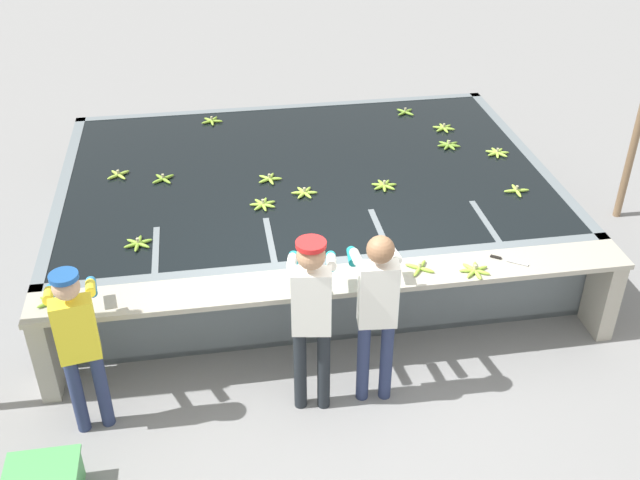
{
  "coord_description": "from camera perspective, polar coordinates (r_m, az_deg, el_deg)",
  "views": [
    {
      "loc": [
        -1.03,
        -5.07,
        4.76
      ],
      "look_at": [
        0.0,
        1.29,
        0.63
      ],
      "focal_mm": 42.0,
      "sensor_mm": 36.0,
      "label": 1
    }
  ],
  "objects": [
    {
      "name": "banana_bunch_floating_10",
      "position": [
        9.93,
        6.51,
        9.66
      ],
      "size": [
        0.25,
        0.25,
        0.08
      ],
      "color": "#75A333",
      "rests_on": "wash_tank"
    },
    {
      "name": "work_ledge",
      "position": [
        6.78,
        1.46,
        -4.61
      ],
      "size": [
        5.39,
        0.45,
        0.9
      ],
      "color": "#A8A393",
      "rests_on": "ground"
    },
    {
      "name": "wash_tank",
      "position": [
        8.64,
        -1.12,
        2.66
      ],
      "size": [
        5.39,
        3.81,
        0.9
      ],
      "color": "slate",
      "rests_on": "ground"
    },
    {
      "name": "banana_bunch_floating_2",
      "position": [
        9.71,
        -8.25,
        8.97
      ],
      "size": [
        0.28,
        0.27,
        0.08
      ],
      "color": "#8CB738",
      "rests_on": "wash_tank"
    },
    {
      "name": "banana_bunch_ledge_0",
      "position": [
        6.84,
        11.7,
        -2.28
      ],
      "size": [
        0.28,
        0.28,
        0.08
      ],
      "color": "#93BC3D",
      "rests_on": "work_ledge"
    },
    {
      "name": "worker_2",
      "position": [
        6.18,
        4.37,
        -4.87
      ],
      "size": [
        0.45,
        0.73,
        1.67
      ],
      "color": "navy",
      "rests_on": "ground"
    },
    {
      "name": "banana_bunch_ledge_2",
      "position": [
        6.79,
        7.61,
        -2.13
      ],
      "size": [
        0.25,
        0.25,
        0.08
      ],
      "color": "#8CB738",
      "rests_on": "work_ledge"
    },
    {
      "name": "banana_bunch_floating_4",
      "position": [
        7.28,
        -13.69,
        -0.25
      ],
      "size": [
        0.27,
        0.28,
        0.08
      ],
      "color": "#7FAD33",
      "rests_on": "wash_tank"
    },
    {
      "name": "banana_bunch_ledge_1",
      "position": [
        6.72,
        -19.67,
        -4.43
      ],
      "size": [
        0.27,
        0.28,
        0.08
      ],
      "color": "#7FAD33",
      "rests_on": "work_ledge"
    },
    {
      "name": "worker_1",
      "position": [
        6.06,
        -0.65,
        -5.26
      ],
      "size": [
        0.48,
        0.74,
        1.7
      ],
      "color": "#1E2328",
      "rests_on": "ground"
    },
    {
      "name": "banana_bunch_floating_9",
      "position": [
        7.73,
        -4.36,
        2.72
      ],
      "size": [
        0.28,
        0.28,
        0.08
      ],
      "color": "#93BC3D",
      "rests_on": "wash_tank"
    },
    {
      "name": "knife_0",
      "position": [
        7.07,
        13.79,
        -1.41
      ],
      "size": [
        0.3,
        0.22,
        0.02
      ],
      "color": "silver",
      "rests_on": "work_ledge"
    },
    {
      "name": "banana_bunch_floating_0",
      "position": [
        8.22,
        -3.88,
        4.68
      ],
      "size": [
        0.27,
        0.28,
        0.08
      ],
      "color": "#93BC3D",
      "rests_on": "wash_tank"
    },
    {
      "name": "banana_bunch_floating_5",
      "position": [
        8.58,
        -15.11,
        4.82
      ],
      "size": [
        0.25,
        0.25,
        0.08
      ],
      "color": "#9EC642",
      "rests_on": "wash_tank"
    },
    {
      "name": "banana_bunch_floating_1",
      "position": [
        8.1,
        4.91,
        4.16
      ],
      "size": [
        0.28,
        0.28,
        0.08
      ],
      "color": "#8CB738",
      "rests_on": "wash_tank"
    },
    {
      "name": "banana_bunch_floating_3",
      "position": [
        7.93,
        -1.2,
        3.63
      ],
      "size": [
        0.28,
        0.27,
        0.08
      ],
      "color": "#9EC642",
      "rests_on": "wash_tank"
    },
    {
      "name": "banana_bunch_floating_11",
      "position": [
        9.1,
        9.78,
        7.15
      ],
      "size": [
        0.27,
        0.28,
        0.08
      ],
      "color": "#75A333",
      "rests_on": "wash_tank"
    },
    {
      "name": "banana_bunch_floating_7",
      "position": [
        9.02,
        13.36,
        6.48
      ],
      "size": [
        0.28,
        0.28,
        0.08
      ],
      "color": "#9EC642",
      "rests_on": "wash_tank"
    },
    {
      "name": "banana_bunch_floating_12",
      "position": [
        8.38,
        -11.86,
        4.59
      ],
      "size": [
        0.25,
        0.25,
        0.08
      ],
      "color": "#7FAD33",
      "rests_on": "wash_tank"
    },
    {
      "name": "banana_bunch_floating_6",
      "position": [
        9.53,
        9.41,
        8.41
      ],
      "size": [
        0.27,
        0.28,
        0.08
      ],
      "color": "#93BC3D",
      "rests_on": "wash_tank"
    },
    {
      "name": "banana_bunch_floating_8",
      "position": [
        8.23,
        14.75,
        3.66
      ],
      "size": [
        0.28,
        0.28,
        0.08
      ],
      "color": "#9EC642",
      "rests_on": "wash_tank"
    },
    {
      "name": "worker_0",
      "position": [
        6.23,
        -17.99,
        -7.04
      ],
      "size": [
        0.48,
        0.73,
        1.57
      ],
      "color": "navy",
      "rests_on": "ground"
    },
    {
      "name": "ground_plane",
      "position": [
        7.03,
        1.72,
        -10.0
      ],
      "size": [
        80.0,
        80.0,
        0.0
      ],
      "primitive_type": "plane",
      "color": "gray",
      "rests_on": "ground"
    }
  ]
}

